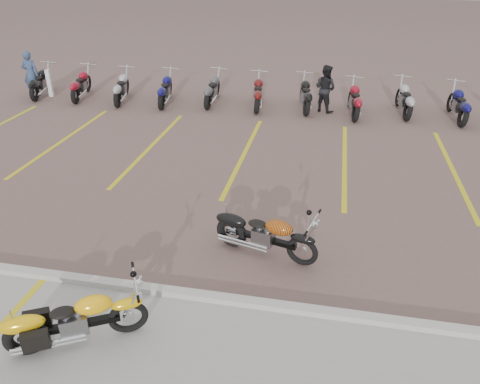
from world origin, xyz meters
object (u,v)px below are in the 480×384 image
object	(u,v)px
yellow_cruiser	(73,322)
person_a	(31,74)
person_b	(325,89)
bollard	(50,83)
flame_cruiser	(264,236)

from	to	relation	value
yellow_cruiser	person_a	distance (m)	13.69
person_a	person_b	world-z (taller)	person_a
yellow_cruiser	bollard	size ratio (longest dim) A/B	1.78
flame_cruiser	bollard	world-z (taller)	bollard
yellow_cruiser	bollard	bearing A→B (deg)	94.09
flame_cruiser	person_b	bearing A→B (deg)	100.35
flame_cruiser	person_b	xyz separation A→B (m)	(0.72, 8.81, 0.38)
flame_cruiser	person_b	world-z (taller)	person_b
flame_cruiser	person_b	distance (m)	8.84
yellow_cruiser	person_b	distance (m)	11.88
person_a	bollard	distance (m)	0.74
flame_cruiser	yellow_cruiser	bearing A→B (deg)	-115.03
person_a	flame_cruiser	bearing A→B (deg)	130.14
person_a	person_b	distance (m)	10.85
yellow_cruiser	person_b	xyz separation A→B (m)	(2.98, 11.49, 0.39)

